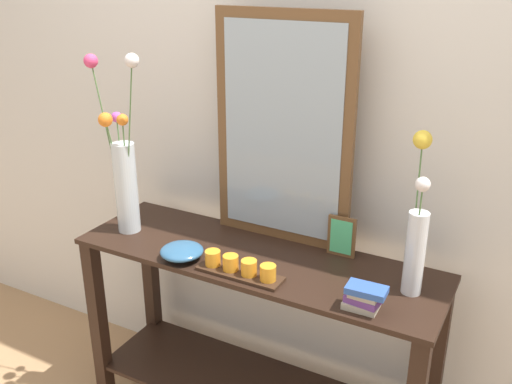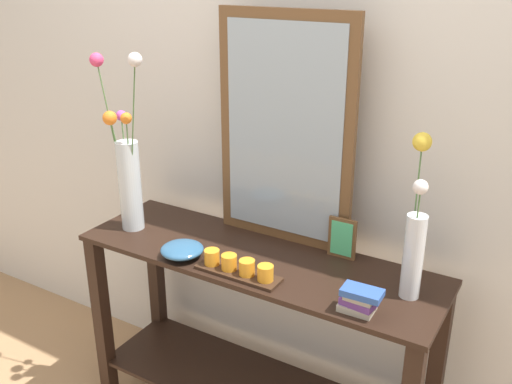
{
  "view_description": "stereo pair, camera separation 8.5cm",
  "coord_description": "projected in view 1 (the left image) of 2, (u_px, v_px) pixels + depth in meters",
  "views": [
    {
      "loc": [
        0.9,
        -1.67,
        1.85
      ],
      "look_at": [
        0.0,
        0.0,
        1.09
      ],
      "focal_mm": 40.16,
      "sensor_mm": 36.0,
      "label": 1
    },
    {
      "loc": [
        0.97,
        -1.63,
        1.85
      ],
      "look_at": [
        0.0,
        0.0,
        1.09
      ],
      "focal_mm": 40.16,
      "sensor_mm": 36.0,
      "label": 2
    }
  ],
  "objects": [
    {
      "name": "wall_back",
      "position": [
        297.0,
        102.0,
        2.22
      ],
      "size": [
        6.4,
        0.08,
        2.7
      ],
      "primitive_type": "cube",
      "color": "silver",
      "rests_on": "ground"
    },
    {
      "name": "console_table",
      "position": [
        256.0,
        329.0,
        2.26
      ],
      "size": [
        1.41,
        0.44,
        0.83
      ],
      "color": "black",
      "rests_on": "ground"
    },
    {
      "name": "mirror_leaning",
      "position": [
        283.0,
        131.0,
        2.12
      ],
      "size": [
        0.55,
        0.03,
        0.88
      ],
      "color": "brown",
      "rests_on": "console_table"
    },
    {
      "name": "tall_vase_left",
      "position": [
        124.0,
        172.0,
        2.26
      ],
      "size": [
        0.3,
        0.11,
        0.73
      ],
      "color": "silver",
      "rests_on": "console_table"
    },
    {
      "name": "vase_right",
      "position": [
        416.0,
        233.0,
        1.84
      ],
      "size": [
        0.1,
        0.16,
        0.53
      ],
      "color": "silver",
      "rests_on": "console_table"
    },
    {
      "name": "candle_tray",
      "position": [
        240.0,
        268.0,
        2.0
      ],
      "size": [
        0.32,
        0.09,
        0.07
      ],
      "color": "#382316",
      "rests_on": "console_table"
    },
    {
      "name": "picture_frame_small",
      "position": [
        342.0,
        236.0,
        2.12
      ],
      "size": [
        0.11,
        0.01,
        0.16
      ],
      "color": "brown",
      "rests_on": "console_table"
    },
    {
      "name": "decorative_bowl",
      "position": [
        182.0,
        251.0,
        2.11
      ],
      "size": [
        0.16,
        0.16,
        0.05
      ],
      "color": "#2D5B84",
      "rests_on": "console_table"
    },
    {
      "name": "book_stack",
      "position": [
        364.0,
        297.0,
        1.8
      ],
      "size": [
        0.14,
        0.09,
        0.09
      ],
      "color": "#B2A893",
      "rests_on": "console_table"
    }
  ]
}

